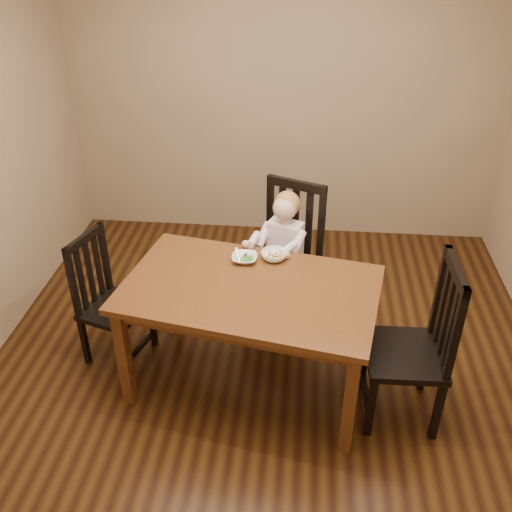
# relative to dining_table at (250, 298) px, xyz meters

# --- Properties ---
(room) EXTENTS (4.01, 4.01, 2.71)m
(room) POSITION_rel_dining_table_xyz_m (0.10, 0.20, 0.65)
(room) COLOR #3F260D
(room) RESTS_ON ground
(dining_table) EXTENTS (1.74, 1.23, 0.80)m
(dining_table) POSITION_rel_dining_table_xyz_m (0.00, 0.00, 0.00)
(dining_table) COLOR #4D2D12
(dining_table) RESTS_ON room
(chair_child) EXTENTS (0.63, 0.61, 1.13)m
(chair_child) POSITION_rel_dining_table_xyz_m (0.20, 0.76, -0.16)
(chair_child) COLOR black
(chair_child) RESTS_ON room
(chair_left) EXTENTS (0.51, 0.52, 0.97)m
(chair_left) POSITION_rel_dining_table_xyz_m (-1.03, 0.20, -0.24)
(chair_left) COLOR black
(chair_left) RESTS_ON room
(chair_right) EXTENTS (0.48, 0.51, 1.14)m
(chair_right) POSITION_rel_dining_table_xyz_m (1.03, -0.18, -0.16)
(chair_right) COLOR black
(chair_right) RESTS_ON room
(toddler) EXTENTS (0.46, 0.51, 0.57)m
(toddler) POSITION_rel_dining_table_xyz_m (0.18, 0.70, -0.02)
(toddler) COLOR white
(toddler) RESTS_ON chair_child
(bowl_peas) EXTENTS (0.17, 0.17, 0.04)m
(bowl_peas) POSITION_rel_dining_table_xyz_m (-0.07, 0.30, 0.11)
(bowl_peas) COLOR white
(bowl_peas) RESTS_ON dining_table
(bowl_veg) EXTENTS (0.19, 0.19, 0.06)m
(bowl_veg) POSITION_rel_dining_table_xyz_m (0.13, 0.34, 0.12)
(bowl_veg) COLOR white
(bowl_veg) RESTS_ON dining_table
(fork) EXTENTS (0.05, 0.12, 0.05)m
(fork) POSITION_rel_dining_table_xyz_m (-0.11, 0.28, 0.14)
(fork) COLOR silver
(fork) RESTS_ON bowl_peas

